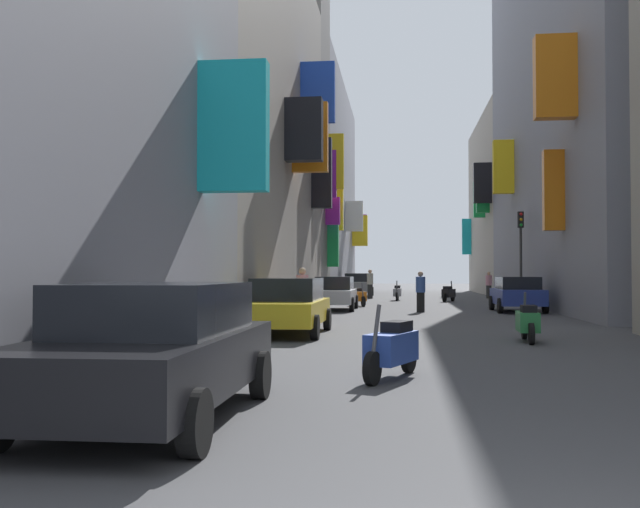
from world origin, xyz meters
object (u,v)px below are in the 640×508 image
at_px(pedestrian_near_left, 421,292).
at_px(parked_car_blue, 517,293).
at_px(scooter_black, 448,293).
at_px(parked_car_black, 153,348).
at_px(pedestrian_crossing, 370,284).
at_px(scooter_green, 528,322).
at_px(traffic_light_near_corner, 521,242).
at_px(scooter_silver, 397,292).
at_px(scooter_blue, 392,348).
at_px(scooter_orange, 359,296).
at_px(parked_car_silver, 335,292).
at_px(pedestrian_mid_street, 302,296).
at_px(pedestrian_near_right, 489,285).
at_px(parked_car_yellow, 287,305).
at_px(parked_car_grey, 358,284).

bearing_deg(pedestrian_near_left, parked_car_blue, 11.14).
bearing_deg(scooter_black, parked_car_black, -99.45).
bearing_deg(pedestrian_crossing, pedestrian_near_left, -79.85).
bearing_deg(scooter_green, parked_car_black, -121.03).
xyz_separation_m(parked_car_blue, traffic_light_near_corner, (0.87, 4.37, 2.26)).
bearing_deg(scooter_green, scooter_silver, 97.23).
bearing_deg(scooter_blue, scooter_orange, 94.50).
relative_size(parked_car_silver, scooter_orange, 2.26).
bearing_deg(scooter_green, pedestrian_crossing, 100.02).
height_order(parked_car_silver, scooter_green, parked_car_silver).
xyz_separation_m(scooter_silver, pedestrian_mid_street, (-2.88, -18.86, 0.41)).
xyz_separation_m(parked_car_black, scooter_green, (5.57, 9.27, -0.31)).
relative_size(parked_car_black, pedestrian_near_right, 2.66).
bearing_deg(traffic_light_near_corner, parked_car_yellow, -118.45).
distance_m(parked_car_yellow, pedestrian_near_left, 11.19).
bearing_deg(scooter_black, scooter_silver, 151.84).
bearing_deg(pedestrian_mid_street, pedestrian_near_right, 69.46).
distance_m(parked_car_blue, pedestrian_crossing, 15.37).
xyz_separation_m(scooter_black, pedestrian_near_left, (-1.81, -10.60, 0.35)).
bearing_deg(scooter_green, parked_car_blue, 81.88).
relative_size(parked_car_black, scooter_black, 2.47).
height_order(parked_car_yellow, pedestrian_mid_street, pedestrian_mid_street).
xyz_separation_m(parked_car_silver, scooter_silver, (2.62, 10.68, -0.28)).
bearing_deg(parked_car_blue, traffic_light_near_corner, 78.69).
distance_m(parked_car_black, pedestrian_crossing, 35.96).
xyz_separation_m(parked_car_silver, scooter_black, (5.41, 9.19, -0.28)).
relative_size(parked_car_blue, scooter_green, 2.18).
relative_size(scooter_blue, scooter_silver, 0.97).
distance_m(scooter_blue, pedestrian_mid_street, 11.61).
bearing_deg(scooter_green, traffic_light_near_corner, 81.06).
height_order(parked_car_black, scooter_silver, parked_car_black).
bearing_deg(parked_car_silver, parked_car_blue, -4.91).
height_order(parked_car_black, pedestrian_mid_street, pedestrian_mid_street).
bearing_deg(parked_car_silver, pedestrian_crossing, 85.85).
relative_size(scooter_silver, pedestrian_near_left, 1.17).
bearing_deg(parked_car_black, traffic_light_near_corner, 72.61).
xyz_separation_m(parked_car_blue, parked_car_yellow, (-7.63, -11.33, 0.01)).
distance_m(scooter_orange, pedestrian_near_left, 5.71).
xyz_separation_m(scooter_orange, pedestrian_mid_street, (-1.09, -11.76, 0.41)).
height_order(parked_car_grey, pedestrian_mid_street, pedestrian_mid_street).
distance_m(parked_car_yellow, scooter_silver, 22.82).
height_order(scooter_blue, pedestrian_near_left, pedestrian_near_left).
relative_size(scooter_blue, pedestrian_near_right, 1.13).
height_order(parked_car_silver, pedestrian_near_left, pedestrian_near_left).
height_order(parked_car_blue, traffic_light_near_corner, traffic_light_near_corner).
relative_size(parked_car_yellow, pedestrian_near_left, 2.66).
bearing_deg(scooter_silver, parked_car_silver, -103.80).
bearing_deg(pedestrian_crossing, scooter_black, -42.57).
xyz_separation_m(scooter_blue, scooter_orange, (-1.81, 22.99, -0.00)).
xyz_separation_m(parked_car_grey, traffic_light_near_corner, (8.42, -13.94, 2.21)).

